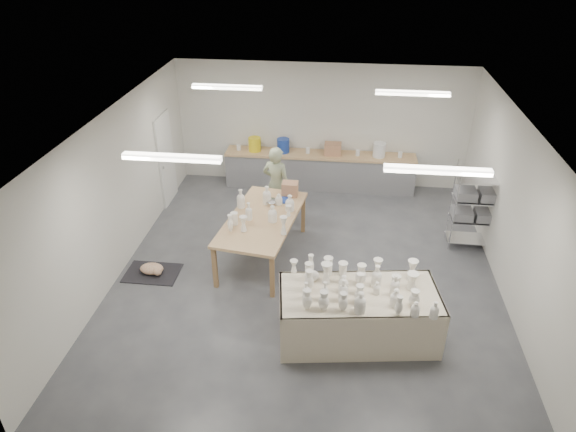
# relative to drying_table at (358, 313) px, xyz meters

# --- Properties ---
(room) EXTENTS (8.00, 8.02, 3.00)m
(room) POSITION_rel_drying_table_xyz_m (-1.03, 1.64, 1.58)
(room) COLOR #424449
(room) RESTS_ON ground
(back_counter) EXTENTS (4.60, 0.60, 1.24)m
(back_counter) POSITION_rel_drying_table_xyz_m (-0.93, 5.24, 0.01)
(back_counter) COLOR tan
(back_counter) RESTS_ON ground
(wire_shelf) EXTENTS (0.88, 0.48, 1.80)m
(wire_shelf) POSITION_rel_drying_table_xyz_m (2.28, 2.96, 0.44)
(wire_shelf) COLOR silver
(wire_shelf) RESTS_ON ground
(drying_table) EXTENTS (2.58, 1.49, 1.24)m
(drying_table) POSITION_rel_drying_table_xyz_m (0.00, 0.00, 0.00)
(drying_table) COLOR olive
(drying_table) RESTS_ON ground
(work_table) EXTENTS (1.55, 2.57, 1.28)m
(work_table) POSITION_rel_drying_table_xyz_m (-1.79, 2.14, 0.44)
(work_table) COLOR tan
(work_table) RESTS_ON ground
(rug) EXTENTS (1.00, 0.70, 0.02)m
(rug) POSITION_rel_drying_table_xyz_m (-3.82, 1.24, -0.46)
(rug) COLOR black
(rug) RESTS_ON ground
(cat) EXTENTS (0.52, 0.44, 0.19)m
(cat) POSITION_rel_drying_table_xyz_m (-3.80, 1.23, -0.36)
(cat) COLOR white
(cat) RESTS_ON rug
(potter) EXTENTS (0.73, 0.59, 1.73)m
(potter) POSITION_rel_drying_table_xyz_m (-1.76, 3.52, 0.39)
(potter) COLOR #98A47F
(potter) RESTS_ON ground
(red_stool) EXTENTS (0.35, 0.35, 0.33)m
(red_stool) POSITION_rel_drying_table_xyz_m (-1.76, 3.79, -0.18)
(red_stool) COLOR red
(red_stool) RESTS_ON ground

